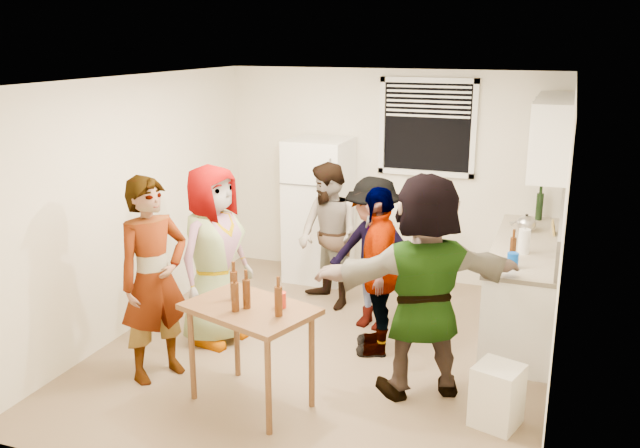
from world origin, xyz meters
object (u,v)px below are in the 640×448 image
at_px(red_cup, 280,307).
at_px(guest_back_left, 328,304).
at_px(trash_bin, 497,394).
at_px(refrigerator, 319,210).
at_px(blue_cup, 512,267).
at_px(guest_orange, 419,390).
at_px(guest_grey, 217,339).
at_px(kettle, 525,231).
at_px(guest_back_right, 372,326).
at_px(beer_bottle_table, 234,299).
at_px(wine_bottle, 538,220).
at_px(beer_bottle_counter, 512,260).
at_px(guest_stripe, 161,374).
at_px(serving_table, 252,402).
at_px(guest_black, 376,349).

height_order(red_cup, guest_back_left, red_cup).
relative_size(trash_bin, red_cup, 3.90).
bearing_deg(refrigerator, blue_cup, -32.76).
bearing_deg(guest_orange, red_cup, 1.34).
bearing_deg(guest_grey, kettle, -44.11).
distance_m(blue_cup, guest_orange, 1.35).
bearing_deg(guest_grey, guest_back_right, -45.01).
bearing_deg(beer_bottle_table, wine_bottle, 55.25).
distance_m(guest_grey, guest_back_right, 1.56).
bearing_deg(guest_back_right, wine_bottle, 58.30).
xyz_separation_m(beer_bottle_counter, guest_back_left, (-1.94, 0.52, -0.90)).
bearing_deg(refrigerator, guest_stripe, -98.71).
bearing_deg(blue_cup, kettle, 88.54).
height_order(wine_bottle, beer_bottle_table, wine_bottle).
bearing_deg(guest_stripe, serving_table, -72.13).
bearing_deg(beer_bottle_counter, trash_bin, -87.77).
xyz_separation_m(serving_table, guest_orange, (1.23, 0.65, 0.00)).
distance_m(beer_bottle_counter, beer_bottle_table, 2.54).
distance_m(beer_bottle_table, guest_grey, 1.35).
bearing_deg(trash_bin, guest_grey, 167.63).
distance_m(beer_bottle_counter, trash_bin, 1.45).
height_order(wine_bottle, guest_back_left, wine_bottle).
height_order(trash_bin, guest_back_right, trash_bin).
xyz_separation_m(kettle, guest_stripe, (-2.83, -2.53, -0.90)).
bearing_deg(guest_black, trash_bin, 37.48).
xyz_separation_m(guest_back_right, guest_orange, (0.73, -1.11, 0.00)).
distance_m(wine_bottle, guest_back_left, 2.50).
relative_size(beer_bottle_counter, guest_orange, 0.12).
height_order(kettle, beer_bottle_table, kettle).
height_order(blue_cup, guest_black, blue_cup).
bearing_deg(refrigerator, kettle, -7.18).
bearing_deg(kettle, guest_orange, -128.04).
bearing_deg(trash_bin, beer_bottle_counter, 92.23).
relative_size(trash_bin, guest_back_left, 0.30).
xyz_separation_m(blue_cup, guest_black, (-1.16, -0.18, -0.90)).
distance_m(refrigerator, beer_bottle_table, 2.90).
relative_size(beer_bottle_counter, blue_cup, 1.63).
xyz_separation_m(refrigerator, guest_back_left, (0.41, -0.80, -0.85)).
bearing_deg(guest_black, guest_grey, -92.93).
relative_size(wine_bottle, guest_back_right, 0.19).
relative_size(beer_bottle_table, guest_black, 0.15).
xyz_separation_m(wine_bottle, beer_bottle_counter, (-0.15, -1.56, 0.00)).
height_order(refrigerator, wine_bottle, refrigerator).
bearing_deg(guest_stripe, guest_grey, 17.45).
bearing_deg(trash_bin, guest_back_left, 137.60).
bearing_deg(kettle, guest_back_right, -166.90).
bearing_deg(beer_bottle_counter, guest_stripe, -151.60).
height_order(guest_grey, guest_stripe, guest_grey).
height_order(beer_bottle_table, guest_back_right, beer_bottle_table).
bearing_deg(guest_black, red_cup, -35.65).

